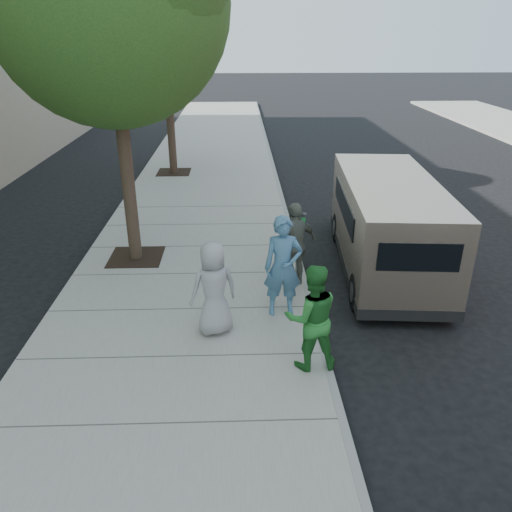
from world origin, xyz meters
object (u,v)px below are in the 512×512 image
(van, at_px, (386,223))
(parking_meter, at_px, (298,233))
(person_gray_shirt, at_px, (214,289))
(person_striped_polo, at_px, (295,245))
(tree_far, at_px, (166,32))
(person_green_shirt, at_px, (312,318))
(person_officer, at_px, (283,267))

(van, bearing_deg, parking_meter, -150.43)
(person_gray_shirt, height_order, person_striped_polo, person_striped_polo)
(tree_far, height_order, person_gray_shirt, tree_far)
(person_striped_polo, bearing_deg, person_gray_shirt, 13.30)
(parking_meter, distance_m, person_green_shirt, 2.80)
(person_green_shirt, bearing_deg, tree_far, -79.07)
(person_officer, bearing_deg, person_gray_shirt, -154.93)
(person_gray_shirt, distance_m, person_striped_polo, 2.31)
(van, bearing_deg, person_officer, -134.12)
(tree_far, height_order, parking_meter, tree_far)
(parking_meter, bearing_deg, person_officer, -101.34)
(van, xyz_separation_m, person_officer, (-2.45, -2.16, 0.00))
(tree_far, height_order, person_green_shirt, tree_far)
(person_green_shirt, relative_size, person_striped_polo, 0.97)
(parking_meter, xyz_separation_m, van, (2.06, 0.96, -0.16))
(tree_far, xyz_separation_m, person_green_shirt, (3.40, -11.80, -3.88))
(person_striped_polo, bearing_deg, tree_far, -103.57)
(tree_far, xyz_separation_m, van, (5.56, -8.05, -3.80))
(van, bearing_deg, person_green_shirt, -115.38)
(person_green_shirt, distance_m, person_gray_shirt, 1.82)
(person_gray_shirt, xyz_separation_m, person_striped_polo, (1.55, 1.71, 0.05))
(person_officer, relative_size, person_striped_polo, 1.07)
(parking_meter, relative_size, person_striped_polo, 0.87)
(person_officer, distance_m, person_green_shirt, 1.62)
(tree_far, relative_size, person_gray_shirt, 3.92)
(person_green_shirt, bearing_deg, van, -125.08)
(person_officer, height_order, person_gray_shirt, person_officer)
(tree_far, xyz_separation_m, person_gray_shirt, (1.90, -10.78, -3.90))
(parking_meter, distance_m, person_gray_shirt, 2.40)
(person_green_shirt, height_order, person_gray_shirt, person_green_shirt)
(person_gray_shirt, bearing_deg, person_striped_polo, -153.50)
(van, bearing_deg, person_gray_shirt, -138.75)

